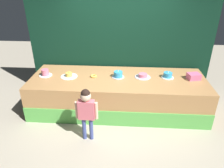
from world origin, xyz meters
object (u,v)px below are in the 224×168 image
(child_figure, at_px, (86,108))
(cake_left, at_px, (69,75))
(cake_right, at_px, (143,76))
(cake_far_right, at_px, (168,75))
(cake_far_left, at_px, (45,73))
(pink_box, at_px, (194,76))
(cake_center, at_px, (118,75))
(donut, at_px, (94,76))

(child_figure, relative_size, cake_left, 2.87)
(cake_right, height_order, cake_far_right, cake_far_right)
(child_figure, height_order, cake_far_left, child_figure)
(child_figure, xyz_separation_m, pink_box, (2.09, 1.12, 0.15))
(cake_right, bearing_deg, child_figure, -131.87)
(cake_center, bearing_deg, cake_far_right, 2.86)
(cake_far_left, bearing_deg, cake_far_right, 1.67)
(cake_left, bearing_deg, cake_center, 2.63)
(cake_right, bearing_deg, pink_box, -1.17)
(child_figure, distance_m, cake_left, 1.21)
(pink_box, bearing_deg, cake_far_left, -179.35)
(cake_far_left, bearing_deg, cake_right, 1.56)
(pink_box, height_order, donut, pink_box)
(cake_far_left, relative_size, cake_far_right, 1.06)
(donut, relative_size, cake_left, 0.40)
(cake_far_left, bearing_deg, cake_center, 0.88)
(donut, height_order, cake_far_right, cake_far_right)
(cake_center, xyz_separation_m, cake_right, (0.53, 0.03, -0.03))
(child_figure, bearing_deg, cake_center, 65.97)
(cake_left, height_order, cake_far_right, cake_far_right)
(donut, xyz_separation_m, cake_left, (-0.53, -0.03, 0.01))
(cake_far_left, distance_m, cake_right, 2.12)
(pink_box, relative_size, cake_far_right, 0.94)
(child_figure, height_order, cake_right, child_figure)
(cake_center, bearing_deg, child_figure, -114.03)
(pink_box, distance_m, cake_left, 2.65)
(cake_center, relative_size, cake_far_right, 1.02)
(cake_far_right, bearing_deg, pink_box, -4.47)
(pink_box, distance_m, donut, 2.12)
(cake_left, bearing_deg, cake_right, 2.95)
(pink_box, height_order, cake_right, pink_box)
(child_figure, bearing_deg, pink_box, 28.28)
(cake_left, bearing_deg, cake_far_right, 2.75)
(cake_left, bearing_deg, donut, 2.79)
(cake_center, relative_size, cake_right, 0.80)
(child_figure, distance_m, cake_center, 1.23)
(cake_center, bearing_deg, donut, -177.52)
(pink_box, bearing_deg, cake_center, -179.59)
(cake_right, xyz_separation_m, cake_far_right, (0.53, 0.02, 0.02))
(pink_box, distance_m, cake_right, 1.06)
(pink_box, relative_size, cake_left, 0.69)
(donut, relative_size, cake_right, 0.42)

